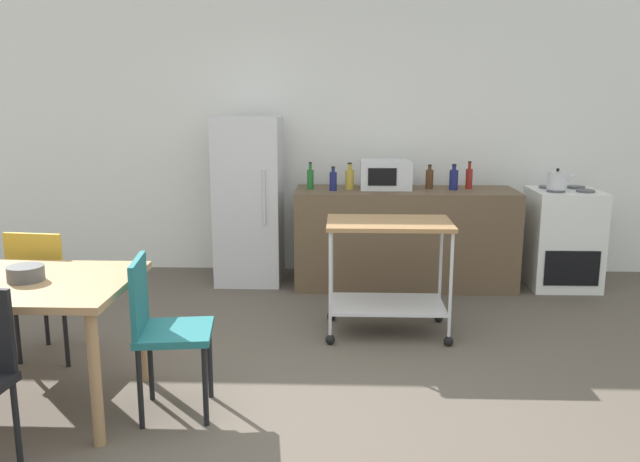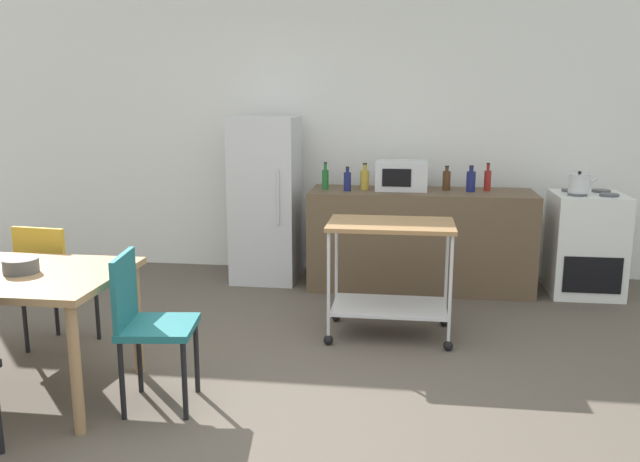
# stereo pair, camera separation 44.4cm
# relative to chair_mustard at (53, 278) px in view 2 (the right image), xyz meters

# --- Properties ---
(ground_plane) EXTENTS (12.00, 12.00, 0.00)m
(ground_plane) POSITION_rel_chair_mustard_xyz_m (1.62, -0.74, -0.52)
(ground_plane) COLOR brown
(back_wall) EXTENTS (8.40, 0.12, 2.90)m
(back_wall) POSITION_rel_chair_mustard_xyz_m (1.62, 2.46, 0.93)
(back_wall) COLOR white
(back_wall) RESTS_ON ground_plane
(kitchen_counter) EXTENTS (2.00, 0.64, 0.90)m
(kitchen_counter) POSITION_rel_chair_mustard_xyz_m (2.52, 1.86, -0.07)
(kitchen_counter) COLOR brown
(kitchen_counter) RESTS_ON ground_plane
(chair_mustard) EXTENTS (0.44, 0.44, 0.89)m
(chair_mustard) POSITION_rel_chair_mustard_xyz_m (0.00, 0.00, 0.00)
(chair_mustard) COLOR gold
(chair_mustard) RESTS_ON ground_plane
(chair_teal) EXTENTS (0.45, 0.45, 0.89)m
(chair_teal) POSITION_rel_chair_mustard_xyz_m (0.97, -0.72, 0.00)
(chair_teal) COLOR #1E666B
(chair_teal) RESTS_ON ground_plane
(stove_oven) EXTENTS (0.60, 0.61, 0.92)m
(stove_oven) POSITION_rel_chair_mustard_xyz_m (3.97, 1.87, -0.07)
(stove_oven) COLOR white
(stove_oven) RESTS_ON ground_plane
(refrigerator) EXTENTS (0.60, 0.63, 1.55)m
(refrigerator) POSITION_rel_chair_mustard_xyz_m (1.07, 1.96, 0.26)
(refrigerator) COLOR silver
(refrigerator) RESTS_ON ground_plane
(kitchen_cart) EXTENTS (0.91, 0.57, 0.85)m
(kitchen_cart) POSITION_rel_chair_mustard_xyz_m (2.28, 0.58, 0.05)
(kitchen_cart) COLOR olive
(kitchen_cart) RESTS_ON ground_plane
(bottle_sparkling_water) EXTENTS (0.06, 0.06, 0.25)m
(bottle_sparkling_water) POSITION_rel_chair_mustard_xyz_m (1.65, 1.85, 0.48)
(bottle_sparkling_water) COLOR #1E6628
(bottle_sparkling_water) RESTS_ON kitchen_counter
(bottle_sesame_oil) EXTENTS (0.07, 0.07, 0.22)m
(bottle_sesame_oil) POSITION_rel_chair_mustard_xyz_m (1.86, 1.77, 0.47)
(bottle_sesame_oil) COLOR navy
(bottle_sesame_oil) RESTS_ON kitchen_counter
(bottle_soda) EXTENTS (0.08, 0.08, 0.24)m
(bottle_soda) POSITION_rel_chair_mustard_xyz_m (2.01, 1.87, 0.48)
(bottle_soda) COLOR gold
(bottle_soda) RESTS_ON kitchen_counter
(microwave) EXTENTS (0.46, 0.35, 0.26)m
(microwave) POSITION_rel_chair_mustard_xyz_m (2.34, 1.91, 0.51)
(microwave) COLOR silver
(microwave) RESTS_ON kitchen_counter
(bottle_wine) EXTENTS (0.07, 0.07, 0.22)m
(bottle_wine) POSITION_rel_chair_mustard_xyz_m (2.74, 1.94, 0.47)
(bottle_wine) COLOR #4C2D19
(bottle_wine) RESTS_ON kitchen_counter
(bottle_olive_oil) EXTENTS (0.08, 0.08, 0.23)m
(bottle_olive_oil) POSITION_rel_chair_mustard_xyz_m (2.95, 1.87, 0.48)
(bottle_olive_oil) COLOR navy
(bottle_olive_oil) RESTS_ON kitchen_counter
(bottle_hot_sauce) EXTENTS (0.06, 0.06, 0.25)m
(bottle_hot_sauce) POSITION_rel_chair_mustard_xyz_m (3.10, 1.95, 0.48)
(bottle_hot_sauce) COLOR maroon
(bottle_hot_sauce) RESTS_ON kitchen_counter
(fruit_bowl) EXTENTS (0.20, 0.20, 0.08)m
(fruit_bowl) POSITION_rel_chair_mustard_xyz_m (0.22, -0.69, 0.27)
(fruit_bowl) COLOR #4C4C4C
(fruit_bowl) RESTS_ON dining_table
(kettle) EXTENTS (0.24, 0.17, 0.19)m
(kettle) POSITION_rel_chair_mustard_xyz_m (3.85, 1.78, 0.48)
(kettle) COLOR silver
(kettle) RESTS_ON stove_oven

